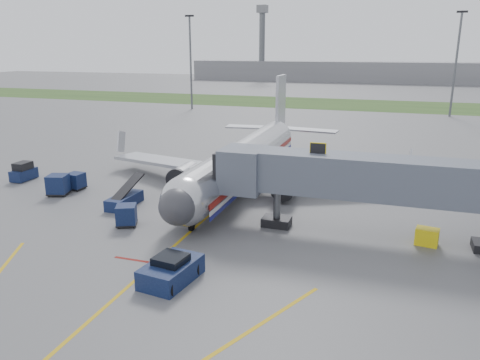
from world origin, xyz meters
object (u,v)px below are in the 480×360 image
(baggage_tug, at_px, (24,172))
(ramp_worker, at_px, (220,171))
(belt_loader, at_px, (125,200))
(pushback_tug, at_px, (171,270))
(airliner, at_px, (244,159))

(baggage_tug, bearing_deg, ramp_worker, 20.08)
(belt_loader, relative_size, ramp_worker, 3.14)
(baggage_tug, bearing_deg, pushback_tug, -31.67)
(baggage_tug, xyz_separation_m, ramp_worker, (19.57, 7.15, -0.09))
(belt_loader, bearing_deg, baggage_tug, 164.65)
(belt_loader, height_order, ramp_worker, belt_loader)
(pushback_tug, bearing_deg, baggage_tug, 148.33)
(pushback_tug, xyz_separation_m, baggage_tug, (-24.88, 15.35, 0.17))
(airliner, xyz_separation_m, baggage_tug, (-22.76, -5.72, -1.79))
(airliner, xyz_separation_m, belt_loader, (-8.03, -9.76, -2.06))
(belt_loader, xyz_separation_m, ramp_worker, (4.84, 11.20, 0.19))
(baggage_tug, distance_m, ramp_worker, 20.84)
(pushback_tug, height_order, ramp_worker, pushback_tug)
(airliner, relative_size, baggage_tug, 12.79)
(baggage_tug, relative_size, ramp_worker, 1.81)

